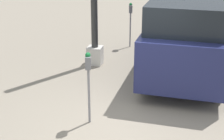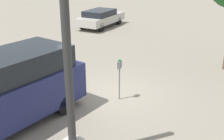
% 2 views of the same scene
% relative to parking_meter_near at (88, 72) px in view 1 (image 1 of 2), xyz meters
% --- Properties ---
extents(ground_plane, '(80.00, 80.00, 0.00)m').
position_rel_parking_meter_near_xyz_m(ground_plane, '(-0.04, -0.61, -1.15)').
color(ground_plane, gray).
extents(parking_meter_near, '(0.22, 0.15, 1.56)m').
position_rel_parking_meter_near_xyz_m(parking_meter_near, '(0.00, 0.00, 0.00)').
color(parking_meter_near, gray).
rests_on(parking_meter_near, ground).
extents(parking_meter_far, '(0.22, 0.15, 1.56)m').
position_rel_parking_meter_near_xyz_m(parking_meter_far, '(5.45, 0.04, 0.00)').
color(parking_meter_far, gray).
rests_on(parking_meter_far, ground).
extents(parked_van, '(5.14, 2.28, 2.24)m').
position_rel_parking_meter_near_xyz_m(parked_van, '(3.35, -1.92, 0.05)').
color(parked_van, navy).
rests_on(parked_van, ground).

